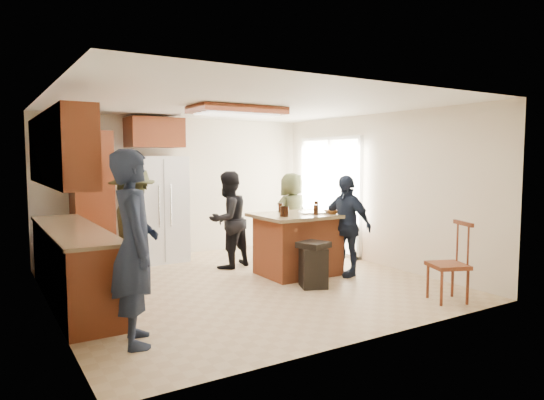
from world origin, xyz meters
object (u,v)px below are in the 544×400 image
person_side_right (345,225)px  spindle_chair (449,265)px  person_behind_left (228,220)px  refrigerator (157,209)px  person_behind_right (292,214)px  kitchen_island (298,243)px  person_front_left (135,248)px  trash_bin (313,264)px  person_counter (133,227)px

person_side_right → spindle_chair: person_side_right is taller
person_behind_left → refrigerator: size_ratio=0.87×
person_behind_right → kitchen_island: person_behind_right is taller
person_side_right → kitchen_island: 0.77m
person_front_left → person_behind_right: 4.55m
kitchen_island → spindle_chair: (0.80, -2.13, -0.02)m
person_front_left → person_behind_left: (2.19, 2.43, -0.15)m
kitchen_island → trash_bin: bearing=-108.5°
person_front_left → person_behind_right: (3.63, 2.73, -0.18)m
spindle_chair → person_side_right: bearing=97.3°
person_side_right → spindle_chair: size_ratio=1.53×
person_front_left → trash_bin: person_front_left is taller
person_behind_left → spindle_chair: (1.50, -3.10, -0.33)m
person_side_right → refrigerator: bearing=-151.9°
person_behind_right → person_side_right: bearing=67.8°
person_counter → trash_bin: size_ratio=2.63×
person_behind_right → refrigerator: size_ratio=0.84×
person_behind_left → person_side_right: person_behind_left is taller
refrigerator → kitchen_island: refrigerator is taller
person_behind_left → person_counter: size_ratio=0.94×
person_front_left → person_counter: person_front_left is taller
refrigerator → trash_bin: (1.26, -2.77, -0.58)m
refrigerator → kitchen_island: bearing=-53.6°
person_behind_left → kitchen_island: person_behind_left is taller
person_front_left → person_side_right: (3.47, 1.05, -0.17)m
person_front_left → spindle_chair: bearing=-89.4°
person_behind_right → person_side_right: person_side_right is taller
person_front_left → person_behind_left: size_ratio=1.19×
kitchen_island → spindle_chair: spindle_chair is taller
trash_bin → spindle_chair: size_ratio=0.63×
refrigerator → kitchen_island: size_ratio=1.41×
person_counter → trash_bin: 2.51m
person_behind_right → refrigerator: (-2.25, 0.79, 0.15)m
person_behind_right → trash_bin: person_behind_right is taller
refrigerator → trash_bin: 3.10m
person_behind_right → person_counter: size_ratio=0.91×
person_behind_left → kitchen_island: bearing=106.2°
person_side_right → person_counter: person_counter is taller
person_side_right → kitchen_island: person_side_right is taller
spindle_chair → person_behind_left: bearing=115.8°
person_front_left → kitchen_island: 3.28m
person_behind_right → spindle_chair: bearing=74.2°
person_counter → spindle_chair: bearing=-126.7°
person_behind_right → kitchen_island: (-0.74, -1.26, -0.28)m
refrigerator → person_side_right: bearing=-49.8°
person_counter → kitchen_island: bearing=-99.6°
person_behind_left → person_behind_right: person_behind_left is taller
refrigerator → spindle_chair: (2.30, -4.18, -0.45)m
person_front_left → person_counter: bearing=-4.4°
person_front_left → person_behind_right: bearing=-42.2°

